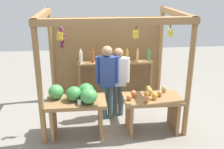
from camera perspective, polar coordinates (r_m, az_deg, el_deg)
ground_plane at (r=5.97m, az=-0.19°, el=-8.59°), size 12.00×12.00×0.00m
market_stall at (r=5.86m, az=-0.64°, el=4.90°), size 2.76×2.02×2.25m
fruit_counter_left at (r=5.01m, az=-7.54°, el=-5.75°), size 1.11×0.65×1.01m
fruit_counter_right at (r=5.22m, az=8.50°, el=-6.62°), size 1.11×0.64×0.85m
bottle_shelf_unit at (r=6.32m, az=0.55°, el=0.93°), size 1.77×0.22×1.34m
vendor_man at (r=5.44m, az=-1.04°, el=-0.41°), size 0.48×0.22×1.60m
vendor_woman at (r=5.59m, az=1.36°, el=-0.44°), size 0.48×0.21×1.52m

